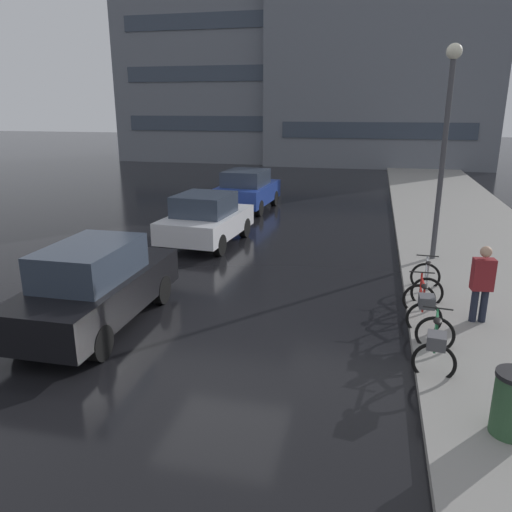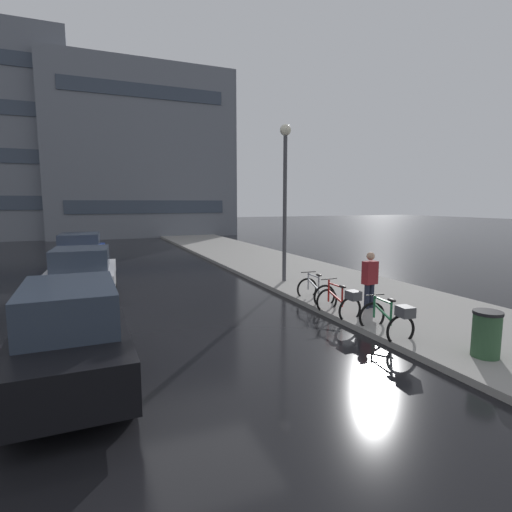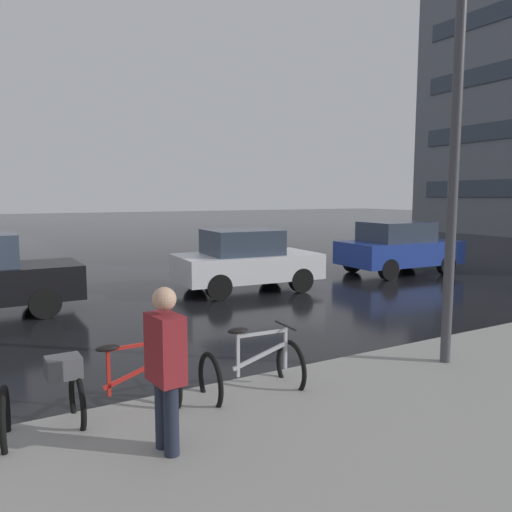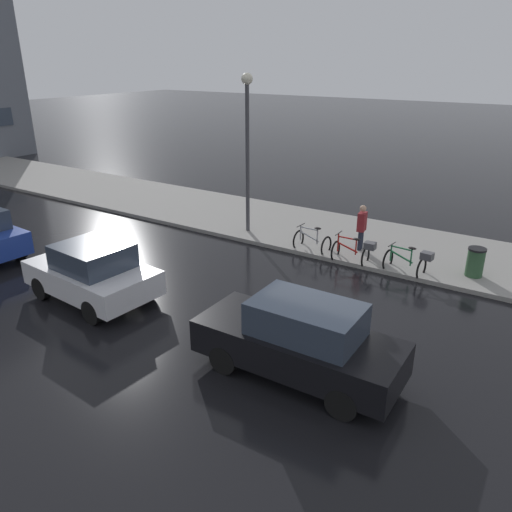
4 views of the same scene
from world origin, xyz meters
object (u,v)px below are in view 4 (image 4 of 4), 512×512
Objects in this scene: bicycle_nearest at (410,261)px; pedestrian at (362,227)px; bicycle_second at (355,251)px; streetlamp at (247,133)px; car_black at (300,340)px; car_white at (93,272)px; trash_bin at (475,264)px; bicycle_third at (312,242)px.

pedestrian is at bearing 62.83° from bicycle_nearest.
streetlamp is at bearing 81.91° from bicycle_second.
pedestrian reaches higher than bicycle_nearest.
car_black reaches higher than car_white.
bicycle_nearest is at bearing 114.22° from trash_bin.
car_white is 0.67× the size of streetlamp.
car_black is 1.13× the size of car_white.
bicycle_third is 0.70× the size of pedestrian.
bicycle_nearest is 2.28m from pedestrian.
streetlamp reaches higher than car_white.
car_black is at bearing -167.60° from pedestrian.
bicycle_third is 4.48m from streetlamp.
pedestrian is 0.29× the size of streetlamp.
pedestrian is 5.17m from streetlamp.
bicycle_nearest is at bearing -47.39° from car_white.
streetlamp reaches higher than trash_bin.
bicycle_third is at bearing 87.32° from bicycle_nearest.
car_black is 6.43m from car_white.
pedestrian is at bearing -33.46° from car_white.
streetlamp is (6.85, -0.49, 2.95)m from car_white.
bicycle_third is at bearing -28.02° from car_white.
bicycle_second is 3.55m from trash_bin.
car_white is 11.04m from trash_bin.
bicycle_third is at bearing 82.63° from bicycle_second.
pedestrian reaches higher than bicycle_third.
bicycle_nearest is 3.39m from bicycle_third.
car_white is at bearing 146.54° from pedestrian.
bicycle_second is at bearing 103.42° from trash_bin.
car_black is at bearing 163.71° from trash_bin.
car_white is at bearing 132.61° from bicycle_nearest.
bicycle_nearest is 0.33× the size of car_black.
bicycle_nearest is at bearing -92.68° from bicycle_third.
streetlamp is at bearing 84.61° from bicycle_nearest.
bicycle_nearest is 1.74m from bicycle_second.
bicycle_third is 7.28m from car_white.
car_white is (-6.41, 3.41, 0.42)m from bicycle_third.
bicycle_nearest is at bearing -95.39° from streetlamp.
car_white is at bearing 140.80° from bicycle_second.
car_black reaches higher than bicycle_third.
bicycle_second reaches higher than bicycle_nearest.
trash_bin reaches higher than bicycle_second.
car_white is (-6.25, 6.80, 0.32)m from bicycle_nearest.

